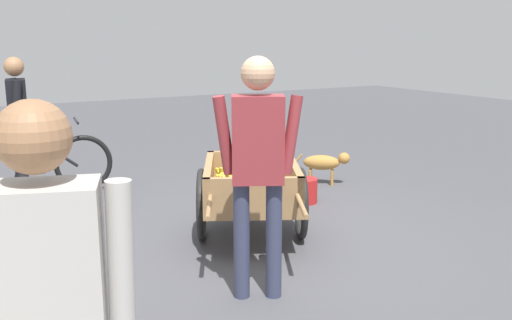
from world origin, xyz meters
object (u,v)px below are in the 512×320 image
object	(u,v)px
apple_crate	(23,313)
cyclist_person	(18,115)
vendor_person	(258,157)
plastic_bucket	(305,190)
dog	(325,163)
bystander_person	(48,312)
fruit_cart	(251,191)
bicycle	(37,165)

from	to	relation	value
apple_crate	cyclist_person	bearing A→B (deg)	-8.32
vendor_person	plastic_bucket	distance (m)	2.48
dog	plastic_bucket	bearing A→B (deg)	128.33
vendor_person	apple_crate	bearing A→B (deg)	79.04
vendor_person	apple_crate	size ratio (longest dim) A/B	3.74
apple_crate	bystander_person	bearing A→B (deg)	176.43
apple_crate	bystander_person	world-z (taller)	bystander_person
vendor_person	apple_crate	distance (m)	1.74
fruit_cart	bystander_person	size ratio (longest dim) A/B	1.14
bicycle	apple_crate	distance (m)	3.23
vendor_person	bystander_person	size ratio (longest dim) A/B	1.03
vendor_person	apple_crate	xyz separation A→B (m)	(0.29, 1.48, -0.86)
bystander_person	apple_crate	bearing A→B (deg)	-3.57
fruit_cart	apple_crate	distance (m)	2.16
vendor_person	bystander_person	xyz separation A→B (m)	(-1.48, 1.59, -0.03)
apple_crate	bystander_person	size ratio (longest dim) A/B	0.28
bicycle	apple_crate	size ratio (longest dim) A/B	3.76
fruit_cart	bicycle	distance (m)	2.79
vendor_person	bicycle	size ratio (longest dim) A/B	1.00
cyclist_person	dog	xyz separation A→B (m)	(-1.24, -3.25, -0.65)
vendor_person	fruit_cart	bearing A→B (deg)	-27.07
fruit_cart	bystander_person	bearing A→B (deg)	139.88
cyclist_person	bystander_person	distance (m)	4.99
apple_crate	dog	bearing A→B (deg)	-62.40
vendor_person	cyclist_person	world-z (taller)	vendor_person
bicycle	cyclist_person	xyz separation A→B (m)	(0.02, 0.15, 0.57)
cyclist_person	bystander_person	size ratio (longest dim) A/B	0.97
dog	apple_crate	world-z (taller)	dog
bystander_person	plastic_bucket	bearing A→B (deg)	-44.80
apple_crate	bystander_person	distance (m)	1.96
bicycle	dog	size ratio (longest dim) A/B	3.00
fruit_cart	vendor_person	distance (m)	1.28
fruit_cart	bicycle	xyz separation A→B (m)	(2.42, 1.39, -0.08)
cyclist_person	dog	bearing A→B (deg)	-110.92
plastic_bucket	apple_crate	size ratio (longest dim) A/B	0.63
plastic_bucket	bicycle	bearing A→B (deg)	54.59
vendor_person	apple_crate	world-z (taller)	vendor_person
dog	bystander_person	size ratio (longest dim) A/B	0.35
fruit_cart	dog	size ratio (longest dim) A/B	3.29
bystander_person	fruit_cart	bearing A→B (deg)	-40.12
fruit_cart	plastic_bucket	xyz separation A→B (m)	(0.68, -1.06, -0.30)
vendor_person	plastic_bucket	bearing A→B (deg)	-42.75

